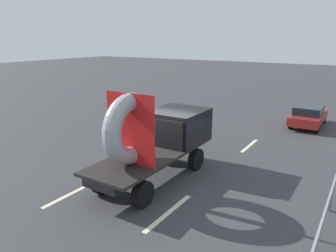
# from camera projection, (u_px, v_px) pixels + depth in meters

# --- Properties ---
(ground_plane) EXTENTS (120.00, 120.00, 0.00)m
(ground_plane) POSITION_uv_depth(u_px,v_px,m) (157.00, 172.00, 12.61)
(ground_plane) COLOR #38383A
(flatbed_truck) EXTENTS (2.02, 5.68, 3.44)m
(flatbed_truck) POSITION_uv_depth(u_px,v_px,m) (162.00, 134.00, 11.94)
(flatbed_truck) COLOR black
(flatbed_truck) RESTS_ON ground_plane
(distant_sedan) EXTENTS (1.64, 3.82, 1.25)m
(distant_sedan) POSITION_uv_depth(u_px,v_px,m) (309.00, 115.00, 18.98)
(distant_sedan) COLOR black
(distant_sedan) RESTS_ON ground_plane
(lane_dash_left_near) EXTENTS (0.16, 2.77, 0.01)m
(lane_dash_left_near) POSITION_uv_depth(u_px,v_px,m) (76.00, 191.00, 11.02)
(lane_dash_left_near) COLOR beige
(lane_dash_left_near) RESTS_ON ground_plane
(lane_dash_left_far) EXTENTS (0.16, 2.32, 0.01)m
(lane_dash_left_far) POSITION_uv_depth(u_px,v_px,m) (188.00, 135.00, 17.40)
(lane_dash_left_far) COLOR beige
(lane_dash_left_far) RESTS_ON ground_plane
(lane_dash_right_near) EXTENTS (0.16, 2.51, 0.01)m
(lane_dash_right_near) POSITION_uv_depth(u_px,v_px,m) (169.00, 212.00, 9.66)
(lane_dash_right_near) COLOR beige
(lane_dash_right_near) RESTS_ON ground_plane
(lane_dash_right_far) EXTENTS (0.16, 2.22, 0.01)m
(lane_dash_right_far) POSITION_uv_depth(u_px,v_px,m) (249.00, 146.00, 15.65)
(lane_dash_right_far) COLOR beige
(lane_dash_right_far) RESTS_ON ground_plane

